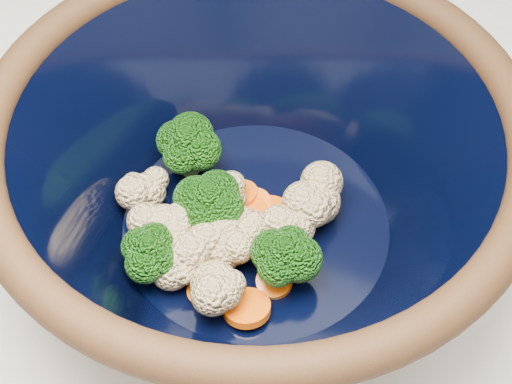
{
  "coord_description": "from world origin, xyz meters",
  "views": [
    {
      "loc": [
        0.05,
        -0.18,
        1.36
      ],
      "look_at": [
        -0.08,
        0.09,
        0.97
      ],
      "focal_mm": 50.0,
      "sensor_mm": 36.0,
      "label": 1
    }
  ],
  "objects": [
    {
      "name": "mixing_bowl",
      "position": [
        -0.08,
        0.09,
        0.98
      ],
      "size": [
        0.44,
        0.44,
        0.15
      ],
      "rotation": [
        0.0,
        0.0,
        -0.39
      ],
      "color": "black",
      "rests_on": "counter"
    },
    {
      "name": "vegetable_pile",
      "position": [
        -0.1,
        0.06,
        0.96
      ],
      "size": [
        0.15,
        0.13,
        0.05
      ],
      "color": "#608442",
      "rests_on": "mixing_bowl"
    }
  ]
}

